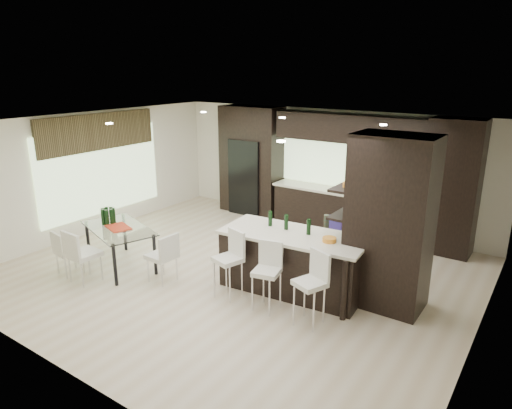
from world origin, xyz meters
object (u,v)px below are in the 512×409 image
Objects in this scene: stool_right at (309,296)px; dining_table at (120,247)px; bench at (344,248)px; chair_end at (162,259)px; kitchen_island at (293,262)px; stool_mid at (267,284)px; stool_left at (228,271)px; chair_near at (84,258)px; floor_vase at (325,245)px; chair_far at (69,254)px.

stool_right reaches higher than dining_table.
bench is at bearing 57.65° from dining_table.
kitchen_island is at bearing -61.49° from chair_end.
chair_end is (-2.22, -2.69, 0.18)m from bench.
kitchen_island is 1.11m from stool_right.
stool_mid is at bearing 22.45° from dining_table.
stool_left is (-0.74, -0.82, -0.05)m from kitchen_island.
stool_mid is 0.97× the size of stool_right.
stool_left is 2.59m from chair_near.
kitchen_island is 0.87m from floor_vase.
stool_right is at bearing -71.17° from floor_vase.
chair_far is (-3.64, -1.76, -0.12)m from kitchen_island.
stool_left is 0.80× the size of floor_vase.
chair_end is (-1.30, -0.20, -0.04)m from stool_left.
stool_right is 1.01× the size of chair_near.
stool_left reaches higher than dining_table.
dining_table is at bearing -158.77° from stool_left.
stool_left is at bearing -79.23° from chair_end.
chair_near is 1.08× the size of chair_end.
chair_far is at bearing -145.64° from stool_left.
chair_end is (-2.04, -0.21, -0.03)m from stool_mid.
stool_mid reaches higher than chair_far.
chair_near is (-2.40, -0.97, -0.01)m from stool_left.
chair_far is at bearing 178.83° from chair_near.
stool_right is at bearing -12.90° from stool_mid.
chair_near is 1.16× the size of chair_far.
bench is at bearing 48.85° from chair_near.
stool_mid is 3.29m from chair_near.
chair_end is (-2.78, -0.20, -0.04)m from stool_right.
bench is at bearing 89.34° from floor_vase.
stool_right is at bearing 20.16° from chair_far.
chair_end is (1.10, 0.00, 0.03)m from dining_table.
chair_near is at bearing -126.45° from bench.
dining_table is at bearing -167.20° from kitchen_island.
kitchen_island is 3.62m from chair_near.
kitchen_island reaches higher than chair_near.
floor_vase reaches higher than dining_table.
bench is (-0.56, 2.49, -0.22)m from stool_right.
stool_left reaches higher than stool_mid.
stool_right is at bearing 21.65° from dining_table.
stool_mid is 1.06× the size of chair_end.
stool_mid reaches higher than chair_end.
dining_table reaches higher than bench.
stool_left reaches higher than bench.
kitchen_island is 4.04m from chair_far.
floor_vase is at bearing 71.56° from stool_mid.
bench is 1.45× the size of chair_end.
stool_mid is at bearing -82.22° from chair_end.
kitchen_island is at bearing 77.51° from stool_mid.
stool_right is 4.48m from chair_far.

